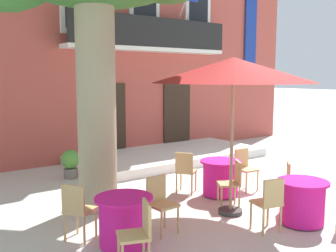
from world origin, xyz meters
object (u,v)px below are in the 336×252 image
Objects in this scene: cafe_chair_middle_0 at (244,166)px; ground_planter_left at (70,162)px; cafe_chair_middle_1 at (185,169)px; cafe_chair_front_0 at (139,231)px; cafe_chair_near_tree_0 at (294,182)px; cafe_chair_front_1 at (160,200)px; cafe_chair_near_tree_1 at (269,201)px; cafe_chair_middle_2 at (233,181)px; cafe_table_front at (124,221)px; cafe_table_middle at (220,178)px; cafe_table_near_tree at (302,202)px; cafe_umbrella at (233,71)px; cafe_chair_front_2 at (77,208)px.

cafe_chair_middle_0 is 4.24m from ground_planter_left.
cafe_chair_middle_0 is 1.36m from cafe_chair_middle_1.
cafe_chair_middle_1 is at bearing 41.25° from cafe_chair_front_0.
cafe_chair_near_tree_0 is 2.74m from cafe_chair_front_1.
cafe_chair_near_tree_1 reaches higher than ground_planter_left.
cafe_chair_middle_2 is at bearing -147.14° from cafe_chair_middle_0.
cafe_chair_middle_2 reaches higher than cafe_table_front.
cafe_chair_front_0 is (-3.08, -1.70, 0.14)m from cafe_table_middle.
cafe_chair_near_tree_0 and cafe_chair_middle_0 have the same top height.
cafe_chair_front_1 is 1.27× the size of ground_planter_left.
cafe_table_near_tree is 2.61m from cafe_chair_middle_1.
cafe_chair_near_tree_0 is (0.51, 0.55, 0.14)m from cafe_table_near_tree.
cafe_chair_front_2 is at bearing 169.44° from cafe_umbrella.
cafe_chair_middle_1 is at bearing 101.35° from cafe_table_near_tree.
cafe_chair_front_0 is at bearing -162.20° from cafe_umbrella.
cafe_table_front is at bearing 156.85° from cafe_chair_near_tree_1.
cafe_table_near_tree is 0.95× the size of cafe_chair_middle_2.
cafe_chair_near_tree_1 is 1.00× the size of cafe_chair_middle_2.
cafe_table_front is 0.30× the size of cafe_umbrella.
cafe_chair_middle_0 is at bearing 1.85° from cafe_table_middle.
cafe_chair_middle_0 is 4.20m from cafe_chair_front_0.
cafe_table_front is (-2.90, 1.02, 0.00)m from cafe_table_near_tree.
cafe_chair_front_1 is (-1.64, -1.40, 0.00)m from cafe_chair_middle_1.
cafe_chair_near_tree_0 is 1.05× the size of cafe_table_front.
cafe_table_near_tree is 1.00× the size of cafe_table_middle.
cafe_chair_near_tree_1 is at bearing -36.69° from cafe_chair_front_1.
cafe_chair_middle_2 is (-0.34, 1.31, 0.14)m from cafe_table_near_tree.
cafe_chair_front_1 is (-2.16, 1.15, 0.14)m from cafe_table_near_tree.
cafe_umbrella is at bearing -140.62° from cafe_chair_middle_2.
cafe_table_front is (-2.55, -0.29, -0.14)m from cafe_chair_middle_2.
cafe_chair_near_tree_0 is 1.00× the size of cafe_chair_middle_2.
cafe_umbrella is at bearing -2.45° from cafe_chair_front_1.
cafe_chair_front_1 reaches higher than cafe_table_near_tree.
cafe_chair_front_0 is 1.27× the size of ground_planter_left.
cafe_table_middle is at bearing -58.24° from ground_planter_left.
cafe_chair_front_0 is 3.33m from cafe_umbrella.
cafe_umbrella reaches higher than cafe_chair_near_tree_1.
cafe_chair_middle_1 and cafe_chair_front_1 have the same top height.
cafe_table_near_tree and cafe_table_middle have the same top height.
cafe_table_middle is at bearing 90.37° from cafe_table_near_tree.
cafe_table_front is 0.95× the size of cafe_chair_front_0.
cafe_umbrella is at bearing -10.56° from cafe_chair_front_2.
cafe_table_near_tree is at bearing -78.65° from cafe_chair_middle_1.
cafe_chair_front_1 is at bearing 42.56° from cafe_chair_front_0.
cafe_table_middle is 3.39m from cafe_chair_front_2.
cafe_chair_front_0 is 1.00× the size of cafe_chair_front_2.
cafe_chair_middle_2 is 1.05× the size of cafe_table_front.
cafe_table_middle is at bearing 28.86° from cafe_chair_front_0.
cafe_umbrella is at bearing 82.67° from cafe_chair_near_tree_1.
cafe_chair_middle_1 is 1.00× the size of cafe_chair_front_1.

